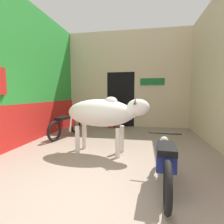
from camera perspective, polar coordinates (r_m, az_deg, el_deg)
ground_plane at (r=2.81m, az=-7.38°, el=-25.36°), size 30.00×30.00×0.00m
wall_left_shopfront at (r=6.13m, az=-24.60°, el=10.74°), size 0.25×5.50×4.19m
wall_back_with_doorway at (r=8.08m, az=4.43°, el=8.26°), size 5.28×0.93×4.19m
wall_right_with_door at (r=5.40m, az=32.55°, el=11.55°), size 0.22×5.50×4.19m
cow at (r=4.23m, az=-2.82°, el=-0.38°), size 2.07×0.89×1.39m
motorcycle_near at (r=2.94m, az=17.01°, el=-14.72°), size 0.58×1.88×0.76m
motorcycle_far at (r=6.13m, az=-14.80°, el=-4.00°), size 0.58×1.82×0.75m
shopkeeper_seated at (r=7.49m, az=2.10°, el=-0.67°), size 0.37×0.33×1.14m
plastic_stool at (r=7.54m, az=-0.12°, el=-3.53°), size 0.37×0.37×0.41m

